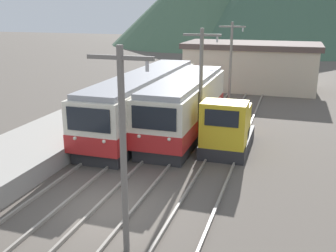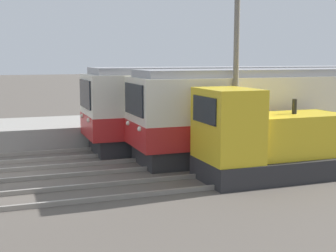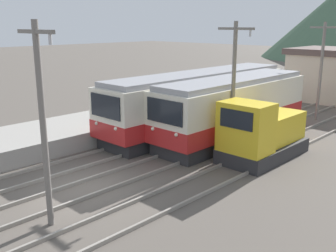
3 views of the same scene
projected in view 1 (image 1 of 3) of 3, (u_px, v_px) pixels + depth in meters
ground_plane at (111, 208)px, 15.35m from camera, size 200.00×200.00×0.00m
track_left at (54, 197)px, 16.08m from camera, size 1.54×60.00×0.14m
track_center at (116, 207)px, 15.27m from camera, size 1.54×60.00×0.14m
track_right at (191, 219)px, 14.40m from camera, size 1.54×60.00×0.14m
commuter_train_left at (145, 103)px, 25.29m from camera, size 2.84×14.87×3.56m
commuter_train_center at (185, 108)px, 24.00m from camera, size 2.84×11.30×3.52m
shunting_locomotive at (228, 128)px, 21.47m from camera, size 2.40×5.01×3.00m
catenary_mast_near at (123, 146)px, 11.62m from camera, size 2.00×0.20×6.53m
catenary_mast_mid at (201, 85)px, 20.91m from camera, size 2.00×0.20×6.53m
catenary_mast_far at (231, 61)px, 30.20m from camera, size 2.00×0.20×6.53m
station_building at (251, 66)px, 37.75m from camera, size 12.60×6.30×4.40m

